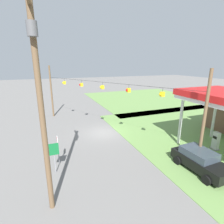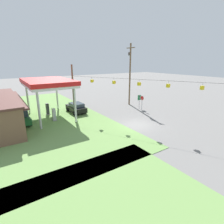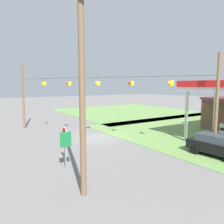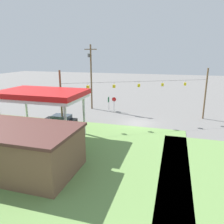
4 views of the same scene
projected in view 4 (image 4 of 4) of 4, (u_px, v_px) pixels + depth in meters
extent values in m
plane|color=slate|center=(138.00, 123.00, 31.13)|extent=(160.00, 160.00, 0.00)
cube|color=silver|center=(42.00, 97.00, 24.49)|extent=(9.26, 5.80, 0.35)
cube|color=red|center=(42.00, 93.00, 24.37)|extent=(9.46, 6.00, 0.55)
cylinder|color=silver|center=(84.00, 116.00, 26.19)|extent=(0.28, 0.28, 4.70)
cylinder|color=silver|center=(27.00, 111.00, 28.35)|extent=(0.28, 0.28, 4.70)
cylinder|color=silver|center=(66.00, 128.00, 21.92)|extent=(0.28, 0.28, 4.70)
cylinder|color=silver|center=(0.00, 121.00, 24.08)|extent=(0.28, 0.28, 4.70)
cube|color=#512D28|center=(19.00, 120.00, 21.26)|extent=(12.70, 0.70, 0.20)
cube|color=gray|center=(58.00, 139.00, 25.26)|extent=(0.71, 0.56, 0.12)
cube|color=silver|center=(58.00, 131.00, 25.04)|extent=(0.55, 0.40, 1.64)
cube|color=black|center=(59.00, 128.00, 25.15)|extent=(0.39, 0.03, 0.24)
cube|color=gray|center=(33.00, 136.00, 26.19)|extent=(0.71, 0.56, 0.12)
cube|color=#333338|center=(32.00, 129.00, 25.97)|extent=(0.55, 0.40, 1.64)
cube|color=black|center=(33.00, 126.00, 26.08)|extent=(0.39, 0.03, 0.24)
cube|color=black|center=(60.00, 122.00, 29.47)|extent=(4.39, 2.01, 0.74)
cube|color=#333D47|center=(62.00, 117.00, 29.24)|extent=(2.44, 1.79, 0.55)
cylinder|color=black|center=(48.00, 126.00, 28.99)|extent=(0.69, 0.24, 0.68)
cylinder|color=black|center=(55.00, 121.00, 30.77)|extent=(0.69, 0.24, 0.68)
cylinder|color=black|center=(66.00, 127.00, 28.37)|extent=(0.69, 0.24, 0.68)
cylinder|color=black|center=(72.00, 123.00, 30.14)|extent=(0.69, 0.24, 0.68)
cube|color=#1E602D|center=(27.00, 146.00, 21.56)|extent=(4.82, 2.13, 0.80)
cube|color=#333D47|center=(23.00, 138.00, 21.41)|extent=(2.70, 1.86, 0.83)
cylinder|color=black|center=(45.00, 147.00, 22.25)|extent=(0.69, 0.26, 0.68)
cylinder|color=black|center=(35.00, 155.00, 20.46)|extent=(0.69, 0.26, 0.68)
cylinder|color=black|center=(20.00, 145.00, 22.86)|extent=(0.69, 0.26, 0.68)
cylinder|color=black|center=(8.00, 152.00, 21.08)|extent=(0.69, 0.26, 0.68)
cylinder|color=#99999E|center=(114.00, 105.00, 37.28)|extent=(0.08, 0.08, 2.10)
cylinder|color=white|center=(114.00, 99.00, 37.01)|extent=(0.80, 0.03, 0.80)
cylinder|color=red|center=(114.00, 99.00, 37.01)|extent=(0.70, 0.03, 0.70)
cylinder|color=gray|center=(109.00, 104.00, 37.83)|extent=(0.07, 0.07, 2.40)
cube|color=#146B33|center=(109.00, 99.00, 37.65)|extent=(0.04, 0.70, 0.90)
cylinder|color=brown|center=(91.00, 78.00, 38.03)|extent=(0.28, 0.28, 11.11)
cube|color=brown|center=(91.00, 49.00, 36.81)|extent=(2.20, 0.14, 0.14)
cylinder|color=#59595B|center=(89.00, 55.00, 37.16)|extent=(0.44, 0.44, 0.60)
cylinder|color=brown|center=(205.00, 94.00, 32.34)|extent=(0.24, 0.24, 7.61)
cylinder|color=brown|center=(61.00, 100.00, 27.97)|extent=(0.24, 0.24, 7.61)
cylinder|color=black|center=(139.00, 81.00, 29.60)|extent=(18.34, 10.02, 0.02)
cylinder|color=black|center=(185.00, 81.00, 31.10)|extent=(0.02, 0.02, 0.35)
cube|color=yellow|center=(185.00, 84.00, 31.20)|extent=(0.32, 0.32, 0.40)
sphere|color=yellow|center=(185.00, 84.00, 31.36)|extent=(0.28, 0.28, 0.28)
cylinder|color=black|center=(163.00, 82.00, 30.38)|extent=(0.02, 0.02, 0.35)
cube|color=yellow|center=(163.00, 85.00, 30.47)|extent=(0.32, 0.32, 0.40)
sphere|color=red|center=(163.00, 85.00, 30.63)|extent=(0.28, 0.28, 0.28)
cylinder|color=black|center=(139.00, 83.00, 29.65)|extent=(0.02, 0.02, 0.35)
cube|color=yellow|center=(139.00, 85.00, 29.74)|extent=(0.32, 0.32, 0.40)
sphere|color=yellow|center=(139.00, 85.00, 29.90)|extent=(0.28, 0.28, 0.28)
cylinder|color=black|center=(114.00, 83.00, 28.92)|extent=(0.02, 0.02, 0.35)
cube|color=yellow|center=(114.00, 86.00, 29.02)|extent=(0.32, 0.32, 0.40)
sphere|color=red|center=(114.00, 86.00, 29.17)|extent=(0.28, 0.28, 0.28)
cylinder|color=black|center=(88.00, 84.00, 28.19)|extent=(0.02, 0.02, 0.35)
cube|color=yellow|center=(88.00, 87.00, 28.29)|extent=(0.32, 0.32, 0.40)
sphere|color=yellow|center=(88.00, 87.00, 28.44)|extent=(0.28, 0.28, 0.28)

